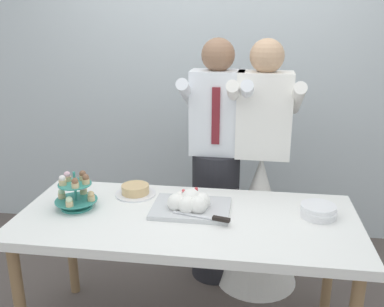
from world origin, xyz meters
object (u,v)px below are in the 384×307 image
object	(u,v)px
person_groom	(216,177)
person_bride	(259,204)
main_cake_tray	(191,203)
plate_stack	(318,211)
dessert_table	(187,229)
round_cake	(135,190)
cupcake_stand	(76,193)

from	to	relation	value
person_groom	person_bride	size ratio (longest dim) A/B	1.00
main_cake_tray	person_bride	xyz separation A→B (m)	(0.38, 0.57, -0.24)
person_groom	person_bride	distance (m)	0.34
plate_stack	person_groom	size ratio (longest dim) A/B	0.11
dessert_table	plate_stack	bearing A→B (deg)	7.52
main_cake_tray	plate_stack	world-z (taller)	main_cake_tray
main_cake_tray	round_cake	bearing A→B (deg)	154.28
dessert_table	plate_stack	xyz separation A→B (m)	(0.69, 0.09, 0.11)
cupcake_stand	round_cake	size ratio (longest dim) A/B	0.96
dessert_table	main_cake_tray	world-z (taller)	main_cake_tray
cupcake_stand	person_bride	bearing A→B (deg)	31.67
round_cake	plate_stack	bearing A→B (deg)	-8.08
plate_stack	person_groom	xyz separation A→B (m)	(-0.59, 0.58, -0.06)
plate_stack	round_cake	distance (m)	1.04
plate_stack	round_cake	world-z (taller)	plate_stack
dessert_table	round_cake	xyz separation A→B (m)	(-0.34, 0.24, 0.10)
person_groom	person_bride	xyz separation A→B (m)	(0.30, -0.03, -0.16)
cupcake_stand	plate_stack	size ratio (longest dim) A/B	1.21
main_cake_tray	person_bride	distance (m)	0.73
plate_stack	dessert_table	bearing A→B (deg)	-172.48
cupcake_stand	person_groom	xyz separation A→B (m)	(0.71, 0.65, -0.12)
main_cake_tray	plate_stack	bearing A→B (deg)	2.17
cupcake_stand	plate_stack	world-z (taller)	cupcake_stand
plate_stack	person_groom	bearing A→B (deg)	135.54
main_cake_tray	person_groom	world-z (taller)	person_groom
dessert_table	main_cake_tray	bearing A→B (deg)	79.38
dessert_table	cupcake_stand	size ratio (longest dim) A/B	7.83
round_cake	cupcake_stand	bearing A→B (deg)	-141.00
plate_stack	person_bride	bearing A→B (deg)	118.06
cupcake_stand	round_cake	bearing A→B (deg)	39.00
cupcake_stand	main_cake_tray	distance (m)	0.63
dessert_table	person_groom	bearing A→B (deg)	81.98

